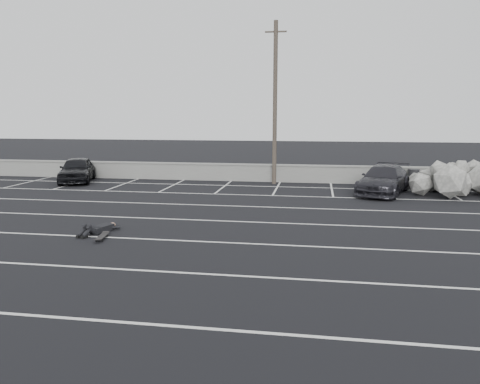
% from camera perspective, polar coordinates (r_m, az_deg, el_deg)
% --- Properties ---
extents(ground, '(120.00, 120.00, 0.00)m').
position_cam_1_polar(ground, '(14.98, -3.16, -6.12)').
color(ground, black).
rests_on(ground, ground).
extents(seawall, '(50.00, 0.45, 1.06)m').
position_cam_1_polar(seawall, '(28.47, 2.94, 2.38)').
color(seawall, gray).
rests_on(seawall, ground).
extents(stall_lines, '(36.00, 20.05, 0.01)m').
position_cam_1_polar(stall_lines, '(19.19, -0.55, -2.65)').
color(stall_lines, silver).
rests_on(stall_lines, ground).
extents(car_left, '(3.13, 4.75, 1.50)m').
position_cam_1_polar(car_left, '(29.92, -19.24, 2.60)').
color(car_left, black).
rests_on(car_left, ground).
extents(car_right, '(3.56, 5.36, 1.44)m').
position_cam_1_polar(car_right, '(25.13, 17.11, 1.45)').
color(car_right, black).
rests_on(car_right, ground).
extents(utility_pole, '(1.23, 0.25, 9.24)m').
position_cam_1_polar(utility_pole, '(27.41, 4.29, 10.75)').
color(utility_pole, '#4C4238').
rests_on(utility_pole, ground).
extents(trash_bin, '(0.66, 0.66, 0.97)m').
position_cam_1_polar(trash_bin, '(28.34, 20.41, 1.67)').
color(trash_bin, '#28282A').
rests_on(trash_bin, ground).
extents(riprap_pile, '(6.00, 4.84, 1.59)m').
position_cam_1_polar(riprap_pile, '(26.26, 26.30, 0.98)').
color(riprap_pile, '#A29F98').
rests_on(riprap_pile, ground).
extents(person, '(2.08, 2.65, 0.43)m').
position_cam_1_polar(person, '(16.95, -16.29, -3.90)').
color(person, black).
rests_on(person, ground).
extents(skateboard, '(0.36, 0.90, 0.10)m').
position_cam_1_polar(skateboard, '(15.93, -16.50, -5.25)').
color(skateboard, black).
rests_on(skateboard, ground).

